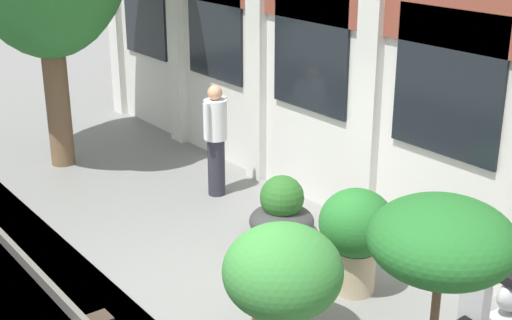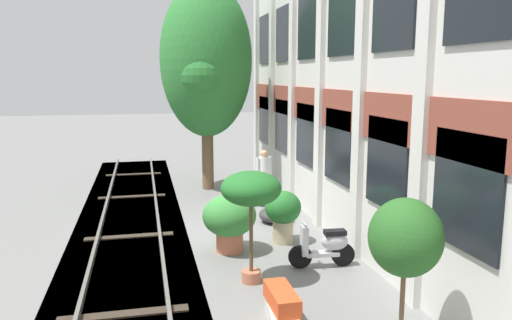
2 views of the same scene
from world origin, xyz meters
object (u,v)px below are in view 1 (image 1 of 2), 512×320
scooter_near_curb (503,306)px  resident_by_doorway (216,137)px  potted_plant_fluted_column (283,277)px  potted_plant_wide_bowl (282,212)px  potted_plant_tall_urn (441,248)px  potted_plant_stone_basin (356,231)px

scooter_near_curb → resident_by_doorway: bearing=-84.2°
scooter_near_curb → potted_plant_fluted_column: bearing=-32.3°
potted_plant_wide_bowl → scooter_near_curb: 3.26m
potted_plant_fluted_column → potted_plant_wide_bowl: potted_plant_fluted_column is taller
potted_plant_fluted_column → potted_plant_tall_urn: 2.01m
potted_plant_wide_bowl → resident_by_doorway: 1.79m
potted_plant_fluted_column → potted_plant_wide_bowl: size_ratio=1.48×
potted_plant_stone_basin → resident_by_doorway: resident_by_doorway is taller
potted_plant_tall_urn → resident_by_doorway: potted_plant_tall_urn is taller
potted_plant_wide_bowl → scooter_near_curb: bearing=3.1°
potted_plant_wide_bowl → potted_plant_stone_basin: potted_plant_stone_basin is taller
potted_plant_fluted_column → potted_plant_wide_bowl: bearing=141.0°
potted_plant_wide_bowl → resident_by_doorway: bearing=176.4°
potted_plant_fluted_column → scooter_near_curb: 2.22m
scooter_near_curb → potted_plant_tall_urn: bearing=19.1°
potted_plant_tall_urn → resident_by_doorway: bearing=163.8°
potted_plant_tall_urn → scooter_near_curb: bearing=104.1°
potted_plant_tall_urn → potted_plant_stone_basin: 2.59m
resident_by_doorway → potted_plant_wide_bowl: bearing=156.9°
potted_plant_stone_basin → resident_by_doorway: bearing=173.9°
potted_plant_fluted_column → scooter_near_curb: bearing=52.7°
potted_plant_tall_urn → potted_plant_fluted_column: bearing=-176.3°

